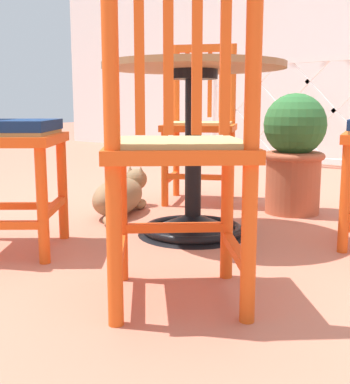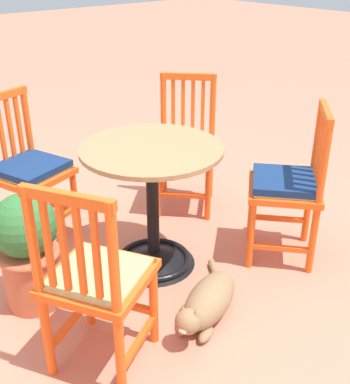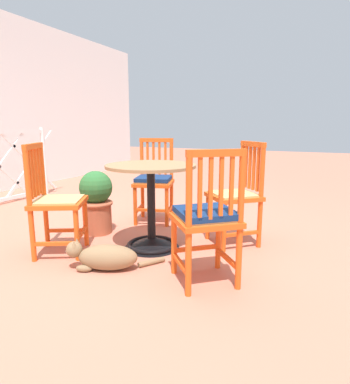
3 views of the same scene
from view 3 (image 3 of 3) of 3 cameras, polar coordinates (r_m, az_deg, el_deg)
name	(u,v)px [view 3 (image 3 of 3)]	position (r m, az deg, el deg)	size (l,w,h in m)	color
ground_plane	(143,245)	(3.02, -5.48, -9.05)	(24.00, 24.00, 0.00)	#C6755B
cafe_table	(151,216)	(2.88, -4.06, -4.11)	(0.76, 0.76, 0.73)	black
orange_chair_facing_out	(154,181)	(3.65, -3.59, 1.81)	(0.50, 0.50, 0.91)	#EA5619
orange_chair_near_fence	(55,202)	(2.88, -19.85, -1.68)	(0.54, 0.54, 0.91)	#EA5619
orange_chair_at_corner	(206,219)	(2.20, 5.42, -4.58)	(0.56, 0.56, 0.91)	#EA5619
orange_chair_by_planter	(237,196)	(3.00, 10.51, -0.68)	(0.57, 0.57, 0.91)	#EA5619
tabby_cat	(103,257)	(2.56, -12.25, -10.84)	(0.49, 0.63, 0.23)	#8E704C
terracotta_planter	(96,200)	(3.35, -13.32, -1.42)	(0.32, 0.32, 0.62)	#B25B3D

